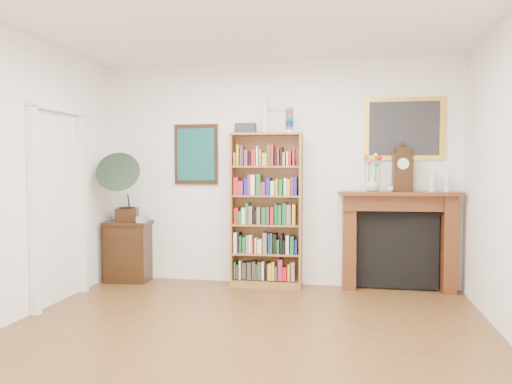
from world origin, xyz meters
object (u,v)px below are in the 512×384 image
cd_stack (142,220)px  bottle_right (447,183)px  teacup (390,189)px  side_cabinet (128,251)px  bottle_left (432,182)px  bookshelf (266,201)px  flower_vase (372,184)px  fireplace (398,232)px  gramophone (122,183)px  mantel_clock (402,170)px

cd_stack → bottle_right: 3.73m
cd_stack → teacup: bearing=2.8°
cd_stack → side_cabinet: bearing=153.4°
cd_stack → bottle_left: bearing=3.1°
bookshelf → bottle_right: bearing=-2.2°
flower_vase → bottle_right: size_ratio=0.85×
bookshelf → flower_vase: bookshelf is taller
fireplace → bottle_right: 0.80m
flower_vase → bottle_right: bearing=1.0°
gramophone → teacup: bearing=-14.3°
side_cabinet → bottle_left: bottle_left is taller
bookshelf → flower_vase: 1.30m
bottle_right → bookshelf: bearing=-179.2°
side_cabinet → cd_stack: bearing=-32.1°
teacup → flower_vase: bearing=167.6°
side_cabinet → flower_vase: flower_vase is taller
cd_stack → mantel_clock: size_ratio=0.23×
bookshelf → side_cabinet: size_ratio=2.80×
flower_vase → bottle_right: 0.85m
cd_stack → teacup: size_ratio=1.58×
cd_stack → flower_vase: (2.84, 0.19, 0.46)m
side_cabinet → bottle_left: size_ratio=3.27×
bookshelf → gramophone: 1.87m
bookshelf → fireplace: size_ratio=1.52×
fireplace → flower_vase: bearing=-173.6°
side_cabinet → fireplace: 3.42m
bottle_left → bookshelf: bearing=-179.6°
flower_vase → side_cabinet: bearing=-178.7°
side_cabinet → teacup: (3.30, 0.02, 0.84)m
mantel_clock → bottle_right: (0.50, -0.02, -0.15)m
gramophone → bookshelf: bearing=-12.0°
side_cabinet → mantel_clock: 3.60m
bookshelf → fireplace: (1.59, 0.07, -0.36)m
fireplace → flower_vase: 0.66m
teacup → bottle_right: bearing=5.3°
mantel_clock → fireplace: bearing=144.6°
gramophone → bottle_left: bearing=-13.9°
fireplace → flower_vase: size_ratio=8.50×
bottle_left → gramophone: bearing=-177.7°
fireplace → teacup: bearing=-140.0°
bottle_right → fireplace: bearing=175.6°
flower_vase → bottle_right: (0.85, 0.02, 0.02)m
side_cabinet → cd_stack: (0.25, -0.12, 0.43)m
fireplace → flower_vase: flower_vase is taller
teacup → bottle_left: (0.48, 0.04, 0.09)m
side_cabinet → bottle_right: (3.94, 0.08, 0.91)m
cd_stack → bottle_left: bottle_left is taller
flower_vase → teacup: (0.21, -0.05, -0.05)m
flower_vase → teacup: 0.22m
fireplace → bookshelf: bearing=178.7°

